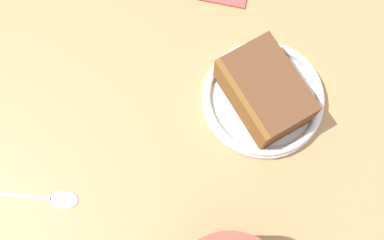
{
  "coord_description": "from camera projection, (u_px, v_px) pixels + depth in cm",
  "views": [
    {
      "loc": [
        8.15,
        6.22,
        50.13
      ],
      "look_at": [
        -3.83,
        0.32,
        3.0
      ],
      "focal_mm": 44.09,
      "sensor_mm": 36.0,
      "label": 1
    }
  ],
  "objects": [
    {
      "name": "ground_plane",
      "position": [
        174.0,
        160.0,
        0.53
      ],
      "size": [
        140.42,
        140.42,
        3.72
      ],
      "primitive_type": "cube",
      "color": "tan"
    },
    {
      "name": "small_plate",
      "position": [
        263.0,
        98.0,
        0.52
      ],
      "size": [
        13.43,
        13.43,
        1.98
      ],
      "color": "white",
      "rests_on": "ground_plane"
    },
    {
      "name": "cake_slice",
      "position": [
        265.0,
        92.0,
        0.49
      ],
      "size": [
        10.85,
        11.71,
        4.85
      ],
      "color": "brown",
      "rests_on": "small_plate"
    },
    {
      "name": "teaspoon",
      "position": [
        41.0,
        197.0,
        0.49
      ],
      "size": [
        6.09,
        13.09,
        0.8
      ],
      "color": "silver",
      "rests_on": "ground_plane"
    }
  ]
}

